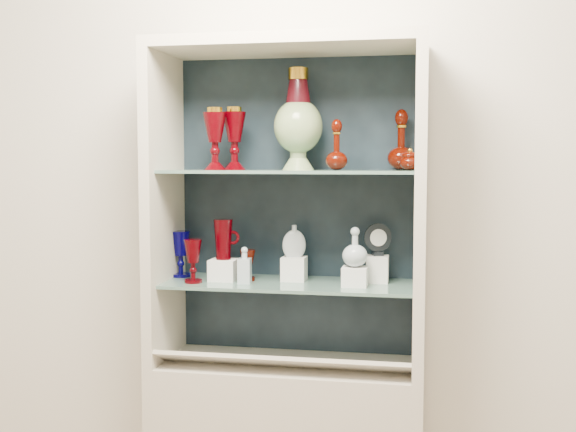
% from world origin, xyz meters
% --- Properties ---
extents(wall_back, '(3.50, 0.02, 2.80)m').
position_xyz_m(wall_back, '(0.00, 1.75, 1.40)').
color(wall_back, silver).
rests_on(wall_back, ground).
extents(cabinet_back_panel, '(0.98, 0.02, 1.15)m').
position_xyz_m(cabinet_back_panel, '(0.00, 1.72, 1.32)').
color(cabinet_back_panel, black).
rests_on(cabinet_back_panel, cabinet_base).
extents(cabinet_side_left, '(0.04, 0.40, 1.15)m').
position_xyz_m(cabinet_side_left, '(-0.48, 1.53, 1.32)').
color(cabinet_side_left, beige).
rests_on(cabinet_side_left, cabinet_base).
extents(cabinet_side_right, '(0.04, 0.40, 1.15)m').
position_xyz_m(cabinet_side_right, '(0.48, 1.53, 1.32)').
color(cabinet_side_right, beige).
rests_on(cabinet_side_right, cabinet_base).
extents(cabinet_top_cap, '(1.00, 0.40, 0.04)m').
position_xyz_m(cabinet_top_cap, '(0.00, 1.53, 1.92)').
color(cabinet_top_cap, beige).
rests_on(cabinet_top_cap, cabinet_side_left).
extents(shelf_lower, '(0.92, 0.34, 0.01)m').
position_xyz_m(shelf_lower, '(0.00, 1.55, 1.04)').
color(shelf_lower, slate).
rests_on(shelf_lower, cabinet_side_left).
extents(shelf_upper, '(0.92, 0.34, 0.01)m').
position_xyz_m(shelf_upper, '(0.00, 1.55, 1.46)').
color(shelf_upper, slate).
rests_on(shelf_upper, cabinet_side_left).
extents(label_ledge, '(0.92, 0.17, 0.09)m').
position_xyz_m(label_ledge, '(0.00, 1.42, 0.78)').
color(label_ledge, beige).
rests_on(label_ledge, cabinet_base).
extents(label_card_0, '(0.10, 0.06, 0.03)m').
position_xyz_m(label_card_0, '(0.30, 1.42, 0.80)').
color(label_card_0, white).
rests_on(label_card_0, label_ledge).
extents(label_card_1, '(0.10, 0.06, 0.03)m').
position_xyz_m(label_card_1, '(-0.24, 1.42, 0.80)').
color(label_card_1, white).
rests_on(label_card_1, label_ledge).
extents(pedestal_lamp_left, '(0.10, 0.10, 0.23)m').
position_xyz_m(pedestal_lamp_left, '(-0.26, 1.49, 1.58)').
color(pedestal_lamp_left, '#400004').
rests_on(pedestal_lamp_left, shelf_upper).
extents(pedestal_lamp_right, '(0.11, 0.11, 0.23)m').
position_xyz_m(pedestal_lamp_right, '(-0.21, 1.56, 1.59)').
color(pedestal_lamp_right, '#400004').
rests_on(pedestal_lamp_right, shelf_upper).
extents(enamel_urn, '(0.20, 0.20, 0.37)m').
position_xyz_m(enamel_urn, '(0.03, 1.58, 1.66)').
color(enamel_urn, '#074717').
rests_on(enamel_urn, shelf_upper).
extents(ruby_decanter_a, '(0.10, 0.10, 0.20)m').
position_xyz_m(ruby_decanter_a, '(0.18, 1.51, 1.57)').
color(ruby_decanter_a, '#440B01').
rests_on(ruby_decanter_a, shelf_upper).
extents(ruby_decanter_b, '(0.12, 0.12, 0.24)m').
position_xyz_m(ruby_decanter_b, '(0.41, 1.65, 1.59)').
color(ruby_decanter_b, '#440B01').
rests_on(ruby_decanter_b, shelf_upper).
extents(lidded_bowl, '(0.09, 0.09, 0.08)m').
position_xyz_m(lidded_bowl, '(0.44, 1.54, 1.51)').
color(lidded_bowl, '#440B01').
rests_on(lidded_bowl, shelf_upper).
extents(cobalt_goblet, '(0.08, 0.08, 0.18)m').
position_xyz_m(cobalt_goblet, '(-0.44, 1.60, 1.14)').
color(cobalt_goblet, '#040144').
rests_on(cobalt_goblet, shelf_lower).
extents(ruby_goblet_tall, '(0.08, 0.08, 0.16)m').
position_xyz_m(ruby_goblet_tall, '(-0.35, 1.47, 1.13)').
color(ruby_goblet_tall, '#400004').
rests_on(ruby_goblet_tall, shelf_lower).
extents(ruby_goblet_small, '(0.07, 0.07, 0.12)m').
position_xyz_m(ruby_goblet_small, '(-0.16, 1.56, 1.11)').
color(ruby_goblet_small, '#440B01').
rests_on(ruby_goblet_small, shelf_lower).
extents(riser_ruby_pitcher, '(0.10, 0.10, 0.08)m').
position_xyz_m(riser_ruby_pitcher, '(-0.25, 1.54, 1.09)').
color(riser_ruby_pitcher, silver).
rests_on(riser_ruby_pitcher, shelf_lower).
extents(ruby_pitcher, '(0.12, 0.08, 0.15)m').
position_xyz_m(ruby_pitcher, '(-0.25, 1.54, 1.21)').
color(ruby_pitcher, '#400004').
rests_on(ruby_pitcher, riser_ruby_pitcher).
extents(clear_square_bottle, '(0.05, 0.05, 0.14)m').
position_xyz_m(clear_square_bottle, '(-0.16, 1.50, 1.12)').
color(clear_square_bottle, '#9FAFB7').
rests_on(clear_square_bottle, shelf_lower).
extents(riser_flat_flask, '(0.09, 0.09, 0.09)m').
position_xyz_m(riser_flat_flask, '(0.01, 1.59, 1.09)').
color(riser_flat_flask, silver).
rests_on(riser_flat_flask, shelf_lower).
extents(flat_flask, '(0.10, 0.06, 0.13)m').
position_xyz_m(flat_flask, '(0.01, 1.59, 1.20)').
color(flat_flask, '#A3AFB4').
rests_on(flat_flask, riser_flat_flask).
extents(riser_clear_round_decanter, '(0.09, 0.09, 0.07)m').
position_xyz_m(riser_clear_round_decanter, '(0.25, 1.51, 1.08)').
color(riser_clear_round_decanter, silver).
rests_on(riser_clear_round_decanter, shelf_lower).
extents(clear_round_decanter, '(0.11, 0.11, 0.14)m').
position_xyz_m(clear_round_decanter, '(0.25, 1.51, 1.19)').
color(clear_round_decanter, '#9FAFB7').
rests_on(clear_round_decanter, riser_clear_round_decanter).
extents(riser_cameo_medallion, '(0.08, 0.08, 0.10)m').
position_xyz_m(riser_cameo_medallion, '(0.33, 1.61, 1.10)').
color(riser_cameo_medallion, silver).
rests_on(riser_cameo_medallion, shelf_lower).
extents(cameo_medallion, '(0.11, 0.08, 0.12)m').
position_xyz_m(cameo_medallion, '(0.33, 1.61, 1.21)').
color(cameo_medallion, black).
rests_on(cameo_medallion, riser_cameo_medallion).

